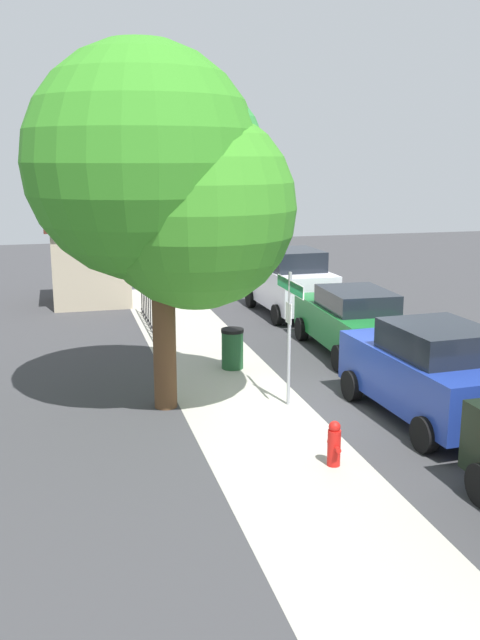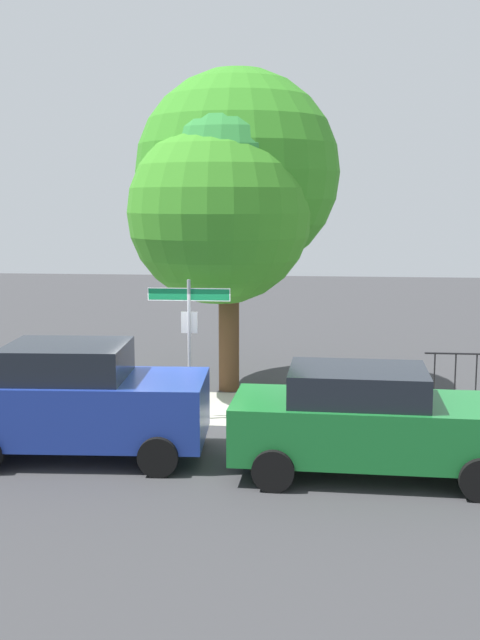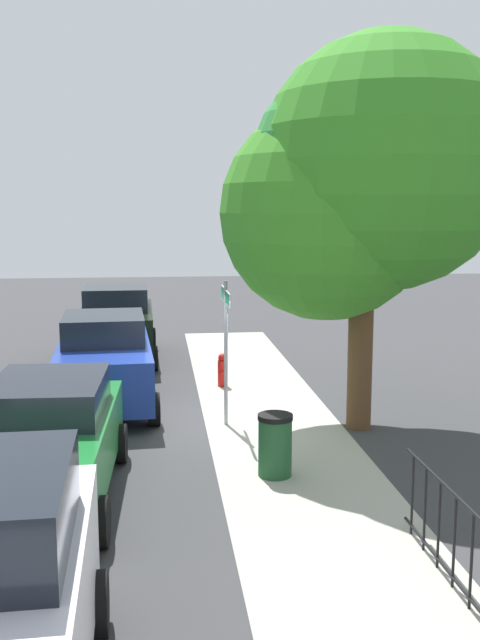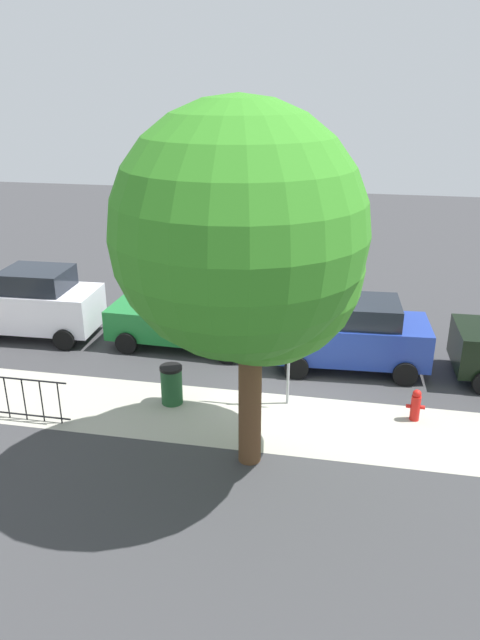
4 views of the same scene
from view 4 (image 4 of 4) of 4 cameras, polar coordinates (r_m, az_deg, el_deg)
The scene contains 9 objects.
ground_plane at distance 15.10m, azimuth 5.57°, elevation -7.27°, with size 60.00×60.00×0.00m, color #38383A.
sidewalk_strip at distance 14.27m, azimuth -3.07°, elevation -9.04°, with size 24.00×2.60×0.00m, color #A8A597.
street_sign at distance 13.89m, azimuth 4.78°, elevation -0.82°, with size 1.61×0.07×2.77m.
shade_tree at distance 10.93m, azimuth 0.89°, elevation 7.50°, with size 4.54×5.20×7.17m.
car_blue at distance 16.43m, azimuth 10.71°, elevation -1.31°, with size 4.21×2.27×1.93m.
car_green at distance 17.51m, azimuth -5.14°, elevation 0.16°, with size 4.46×2.10×1.71m.
car_white at distance 19.21m, azimuth -19.16°, elevation 1.56°, with size 4.07×2.14×2.13m.
fire_hydrant at distance 14.45m, azimuth 16.48°, elevation -7.83°, with size 0.42×0.22×0.78m.
trash_bin at distance 14.61m, azimuth -6.57°, elevation -6.16°, with size 0.55×0.55×0.98m.
Camera 4 is at (-1.06, 13.16, 7.32)m, focal length 33.40 mm.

